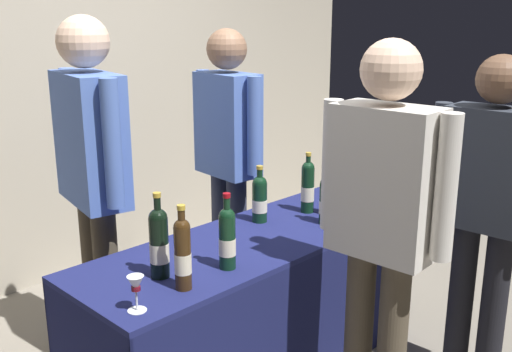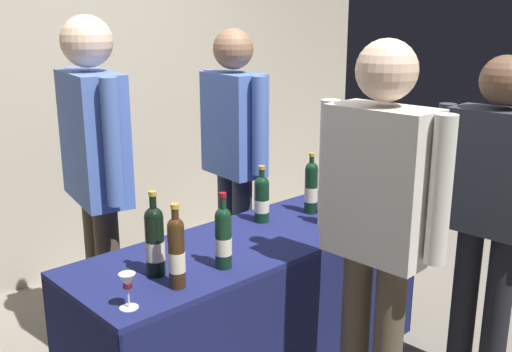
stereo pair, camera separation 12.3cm
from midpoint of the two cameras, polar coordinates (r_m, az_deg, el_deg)
The scene contains 14 objects.
back_partition at distance 4.11m, azimuth -16.74°, elevation 10.15°, with size 5.64×0.12×2.84m, color #B2A893.
tasting_table at distance 2.89m, azimuth 1.24°, elevation -10.18°, with size 1.83×0.62×0.73m.
featured_wine_bottle at distance 2.43m, azimuth -1.74°, elevation -5.92°, with size 0.07×0.07×0.33m.
display_bottle_0 at distance 2.38m, azimuth -8.34°, elevation -6.21°, with size 0.08×0.08×0.35m.
display_bottle_1 at distance 2.95m, azimuth 8.30°, elevation -2.34°, with size 0.08×0.08×0.31m.
display_bottle_2 at distance 3.08m, azimuth 8.99°, elevation -1.64°, with size 0.07×0.07×0.31m.
display_bottle_3 at distance 2.27m, azimuth -6.18°, elevation -7.32°, with size 0.07×0.07×0.34m.
display_bottle_4 at distance 2.96m, azimuth 1.75°, elevation -2.17°, with size 0.08×0.08×0.29m.
display_bottle_5 at distance 3.11m, azimuth 6.51°, elevation -1.08°, with size 0.07×0.07×0.33m.
wine_glass_near_vendor at distance 2.15m, azimuth -10.75°, elevation -10.22°, with size 0.07×0.07×0.13m.
vendor_presenter at distance 2.92m, azimuth -14.16°, elevation 1.46°, with size 0.30×0.64×1.75m.
vendor_assistant at distance 3.45m, azimuth -1.12°, elevation 2.95°, with size 0.25×0.56×1.68m.
taster_foreground_right at distance 2.33m, azimuth 13.26°, elevation -3.71°, with size 0.23×0.57×1.67m.
taster_foreground_left at distance 2.88m, azimuth 23.10°, elevation -2.07°, with size 0.23×0.58×1.59m.
Camera 2 is at (-1.77, -1.91, 1.75)m, focal length 41.22 mm.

